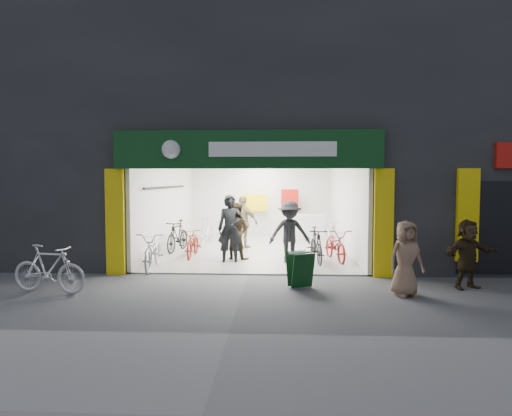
# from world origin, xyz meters

# --- Properties ---
(ground) EXTENTS (60.00, 60.00, 0.00)m
(ground) POSITION_xyz_m (0.00, 0.00, 0.00)
(ground) COLOR #56565B
(ground) RESTS_ON ground
(building) EXTENTS (17.00, 10.27, 8.00)m
(building) POSITION_xyz_m (0.91, 4.99, 4.31)
(building) COLOR #232326
(building) RESTS_ON ground
(bike_left_front) EXTENTS (0.81, 1.93, 0.99)m
(bike_left_front) POSITION_xyz_m (-2.50, 0.60, 0.49)
(bike_left_front) COLOR #A3A3A7
(bike_left_front) RESTS_ON ground
(bike_left_midfront) EXTENTS (0.75, 1.78, 1.04)m
(bike_left_midfront) POSITION_xyz_m (-2.50, 3.45, 0.52)
(bike_left_midfront) COLOR black
(bike_left_midfront) RESTS_ON ground
(bike_left_midback) EXTENTS (0.63, 1.73, 0.90)m
(bike_left_midback) POSITION_xyz_m (-1.80, 2.42, 0.45)
(bike_left_midback) COLOR maroon
(bike_left_midback) RESTS_ON ground
(bike_left_back) EXTENTS (0.72, 1.85, 1.08)m
(bike_left_back) POSITION_xyz_m (-1.80, 4.89, 0.54)
(bike_left_back) COLOR silver
(bike_left_back) RESTS_ON ground
(bike_right_front) EXTENTS (0.64, 1.73, 1.01)m
(bike_right_front) POSITION_xyz_m (1.80, 1.67, 0.51)
(bike_right_front) COLOR black
(bike_right_front) RESTS_ON ground
(bike_right_mid) EXTENTS (0.92, 1.87, 0.94)m
(bike_right_mid) POSITION_xyz_m (2.38, 2.03, 0.47)
(bike_right_mid) COLOR maroon
(bike_right_mid) RESTS_ON ground
(bike_right_back) EXTENTS (0.64, 1.68, 0.98)m
(bike_right_back) POSITION_xyz_m (2.50, 4.58, 0.49)
(bike_right_back) COLOR silver
(bike_right_back) RESTS_ON ground
(parked_bike) EXTENTS (1.73, 0.78, 1.01)m
(parked_bike) POSITION_xyz_m (-3.96, -1.97, 0.50)
(parked_bike) COLOR silver
(parked_bike) RESTS_ON ground
(customer_a) EXTENTS (0.71, 0.48, 1.92)m
(customer_a) POSITION_xyz_m (-0.60, 1.60, 0.96)
(customer_a) COLOR black
(customer_a) RESTS_ON ground
(customer_b) EXTENTS (0.96, 0.84, 1.68)m
(customer_b) POSITION_xyz_m (-0.50, 2.12, 0.84)
(customer_b) COLOR #342717
(customer_b) RESTS_ON ground
(customer_c) EXTENTS (1.17, 0.73, 1.75)m
(customer_c) POSITION_xyz_m (1.06, 1.55, 0.88)
(customer_c) COLOR black
(customer_c) RESTS_ON ground
(customer_d) EXTENTS (1.15, 0.86, 1.81)m
(customer_d) POSITION_xyz_m (-0.44, 4.21, 0.90)
(customer_d) COLOR olive
(customer_d) RESTS_ON ground
(pedestrian_near) EXTENTS (0.85, 0.68, 1.52)m
(pedestrian_near) POSITION_xyz_m (3.30, -1.83, 0.76)
(pedestrian_near) COLOR #86654E
(pedestrian_near) RESTS_ON ground
(pedestrian_far) EXTENTS (1.45, 0.93, 1.49)m
(pedestrian_far) POSITION_xyz_m (4.79, -1.12, 0.75)
(pedestrian_far) COLOR #332517
(pedestrian_far) RESTS_ON ground
(sandwich_board) EXTENTS (0.64, 0.65, 0.76)m
(sandwich_board) POSITION_xyz_m (1.22, -1.23, 0.42)
(sandwich_board) COLOR #0D3615
(sandwich_board) RESTS_ON ground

